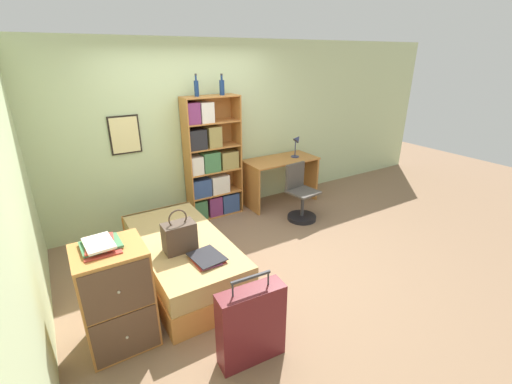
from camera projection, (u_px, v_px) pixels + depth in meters
ground_plane at (243, 256)px, 4.34m from camera, size 14.00×14.00×0.00m
wall_back at (191, 133)px, 5.04m from camera, size 10.00×0.09×2.60m
wall_left at (14, 196)px, 2.81m from camera, size 0.06×10.00×2.60m
bed at (182, 257)px, 3.89m from camera, size 0.90×1.86×0.49m
handbag at (179, 236)px, 3.50m from camera, size 0.33×0.20×0.46m
book_stack_on_bed at (207, 258)px, 3.38m from camera, size 0.32×0.38×0.04m
suitcase at (251, 325)px, 2.76m from camera, size 0.57×0.22×0.82m
dresser at (116, 297)px, 2.90m from camera, size 0.55×0.52×0.94m
magazine_pile_on_dresser at (100, 245)px, 2.73m from camera, size 0.31×0.36×0.06m
bookcase at (210, 166)px, 5.16m from camera, size 0.83×0.31×1.84m
bottle_green at (196, 88)px, 4.68m from camera, size 0.06×0.06×0.30m
bottle_brown at (222, 87)px, 4.83m from camera, size 0.07×0.07×0.29m
desk at (280, 172)px, 5.74m from camera, size 1.21×0.59×0.77m
desk_lamp at (297, 142)px, 5.68m from camera, size 0.18×0.13×0.39m
desk_chair at (300, 202)px, 5.24m from camera, size 0.45×0.45×0.86m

